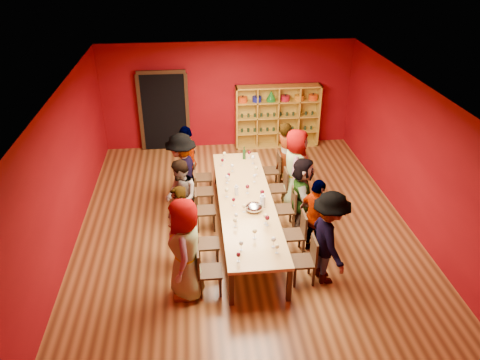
{
  "coord_description": "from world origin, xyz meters",
  "views": [
    {
      "loc": [
        -0.97,
        -8.16,
        5.66
      ],
      "look_at": [
        -0.11,
        0.13,
        1.15
      ],
      "focal_mm": 35.0,
      "sensor_mm": 36.0,
      "label": 1
    }
  ],
  "objects_px": {
    "shelving_unit": "(277,113)",
    "chair_person_right_0": "(307,258)",
    "person_left_1": "(179,228)",
    "chair_person_left_3": "(200,189)",
    "person_left_3": "(182,173)",
    "spittoon_bowl": "(254,207)",
    "wine_bottle": "(244,154)",
    "chair_person_left_0": "(205,269)",
    "chair_person_left_2": "(202,208)",
    "chair_person_right_4": "(274,168)",
    "chair_person_right_3": "(281,186)",
    "chair_person_left_4": "(200,175)",
    "person_left_2": "(181,197)",
    "person_right_4": "(285,155)",
    "tasting_table": "(246,202)",
    "chair_person_right_1": "(298,232)",
    "person_right_0": "(329,238)",
    "person_right_1": "(316,217)",
    "person_left_0": "(185,249)",
    "person_left_4": "(188,161)",
    "chair_person_left_1": "(203,241)",
    "chair_person_right_2": "(288,206)",
    "person_right_3": "(296,168)",
    "person_right_2": "(302,193)"
  },
  "relations": [
    {
      "from": "person_left_3",
      "to": "spittoon_bowl",
      "type": "distance_m",
      "value": 2.0
    },
    {
      "from": "chair_person_left_2",
      "to": "person_left_4",
      "type": "height_order",
      "value": "person_left_4"
    },
    {
      "from": "tasting_table",
      "to": "shelving_unit",
      "type": "distance_m",
      "value": 4.55
    },
    {
      "from": "chair_person_right_1",
      "to": "person_right_4",
      "type": "distance_m",
      "value": 2.75
    },
    {
      "from": "shelving_unit",
      "to": "chair_person_right_0",
      "type": "xyz_separation_m",
      "value": [
        -0.49,
        -6.0,
        -0.49
      ]
    },
    {
      "from": "person_left_1",
      "to": "chair_person_right_0",
      "type": "height_order",
      "value": "person_left_1"
    },
    {
      "from": "person_left_0",
      "to": "chair_person_left_4",
      "type": "distance_m",
      "value": 3.51
    },
    {
      "from": "person_left_2",
      "to": "person_left_3",
      "type": "relative_size",
      "value": 0.87
    },
    {
      "from": "chair_person_right_0",
      "to": "person_right_4",
      "type": "height_order",
      "value": "person_right_4"
    },
    {
      "from": "tasting_table",
      "to": "person_right_2",
      "type": "height_order",
      "value": "person_right_2"
    },
    {
      "from": "chair_person_left_0",
      "to": "chair_person_right_3",
      "type": "bearing_deg",
      "value": 56.59
    },
    {
      "from": "chair_person_right_3",
      "to": "chair_person_right_4",
      "type": "distance_m",
      "value": 0.9
    },
    {
      "from": "chair_person_left_4",
      "to": "person_left_1",
      "type": "bearing_deg",
      "value": -99.32
    },
    {
      "from": "person_left_2",
      "to": "chair_person_left_4",
      "type": "distance_m",
      "value": 1.56
    },
    {
      "from": "chair_person_right_0",
      "to": "chair_person_left_4",
      "type": "bearing_deg",
      "value": 118.46
    },
    {
      "from": "chair_person_left_4",
      "to": "chair_person_right_1",
      "type": "height_order",
      "value": "same"
    },
    {
      "from": "chair_person_left_3",
      "to": "person_left_2",
      "type": "bearing_deg",
      "value": -116.97
    },
    {
      "from": "shelving_unit",
      "to": "person_right_0",
      "type": "distance_m",
      "value": 6.0
    },
    {
      "from": "chair_person_left_2",
      "to": "person_left_3",
      "type": "distance_m",
      "value": 0.98
    },
    {
      "from": "chair_person_left_1",
      "to": "person_right_4",
      "type": "bearing_deg",
      "value": 53.82
    },
    {
      "from": "person_left_0",
      "to": "person_left_1",
      "type": "bearing_deg",
      "value": -168.96
    },
    {
      "from": "person_left_1",
      "to": "chair_person_left_3",
      "type": "height_order",
      "value": "person_left_1"
    },
    {
      "from": "person_right_1",
      "to": "chair_person_right_2",
      "type": "xyz_separation_m",
      "value": [
        -0.34,
        0.93,
        -0.3
      ]
    },
    {
      "from": "person_left_4",
      "to": "chair_person_right_3",
      "type": "height_order",
      "value": "person_left_4"
    },
    {
      "from": "person_left_1",
      "to": "chair_person_right_1",
      "type": "bearing_deg",
      "value": 76.89
    },
    {
      "from": "chair_person_right_4",
      "to": "chair_person_right_3",
      "type": "bearing_deg",
      "value": -90.0
    },
    {
      "from": "chair_person_right_4",
      "to": "person_right_3",
      "type": "bearing_deg",
      "value": -70.5
    },
    {
      "from": "chair_person_left_0",
      "to": "shelving_unit",
      "type": "bearing_deg",
      "value": 69.33
    },
    {
      "from": "person_left_3",
      "to": "chair_person_right_4",
      "type": "xyz_separation_m",
      "value": [
        2.2,
        0.87,
        -0.42
      ]
    },
    {
      "from": "spittoon_bowl",
      "to": "chair_person_right_3",
      "type": "bearing_deg",
      "value": 60.1
    },
    {
      "from": "tasting_table",
      "to": "chair_person_right_0",
      "type": "xyz_separation_m",
      "value": [
        0.91,
        -1.68,
        -0.2
      ]
    },
    {
      "from": "person_right_4",
      "to": "tasting_table",
      "type": "bearing_deg",
      "value": 129.46
    },
    {
      "from": "person_right_1",
      "to": "chair_person_right_0",
      "type": "bearing_deg",
      "value": 132.87
    },
    {
      "from": "chair_person_left_0",
      "to": "chair_person_right_1",
      "type": "distance_m",
      "value": 2.05
    },
    {
      "from": "person_left_4",
      "to": "chair_person_right_2",
      "type": "bearing_deg",
      "value": 68.85
    },
    {
      "from": "shelving_unit",
      "to": "person_right_4",
      "type": "bearing_deg",
      "value": -95.29
    },
    {
      "from": "shelving_unit",
      "to": "chair_person_left_1",
      "type": "bearing_deg",
      "value": -113.51
    },
    {
      "from": "wine_bottle",
      "to": "chair_person_left_0",
      "type": "bearing_deg",
      "value": -106.32
    },
    {
      "from": "chair_person_left_1",
      "to": "chair_person_right_2",
      "type": "height_order",
      "value": "same"
    },
    {
      "from": "shelving_unit",
      "to": "chair_person_right_4",
      "type": "bearing_deg",
      "value": -101.19
    },
    {
      "from": "chair_person_left_0",
      "to": "chair_person_right_0",
      "type": "bearing_deg",
      "value": 3.57
    },
    {
      "from": "person_left_2",
      "to": "spittoon_bowl",
      "type": "bearing_deg",
      "value": 51.48
    },
    {
      "from": "chair_person_right_0",
      "to": "person_right_0",
      "type": "distance_m",
      "value": 0.53
    },
    {
      "from": "person_left_0",
      "to": "wine_bottle",
      "type": "relative_size",
      "value": 5.99
    },
    {
      "from": "tasting_table",
      "to": "person_right_0",
      "type": "bearing_deg",
      "value": -53.16
    },
    {
      "from": "chair_person_left_1",
      "to": "chair_person_right_2",
      "type": "relative_size",
      "value": 1.0
    },
    {
      "from": "person_left_1",
      "to": "person_left_2",
      "type": "xyz_separation_m",
      "value": [
        0.03,
        1.18,
        -0.03
      ]
    },
    {
      "from": "person_left_3",
      "to": "wine_bottle",
      "type": "relative_size",
      "value": 5.88
    },
    {
      "from": "chair_person_left_2",
      "to": "chair_person_left_4",
      "type": "relative_size",
      "value": 1.0
    },
    {
      "from": "person_left_0",
      "to": "chair_person_left_2",
      "type": "relative_size",
      "value": 2.1
    }
  ]
}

